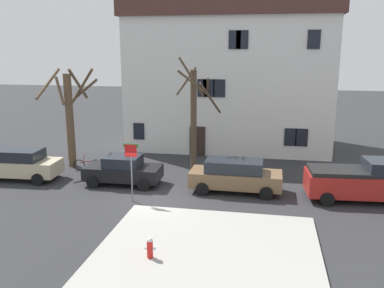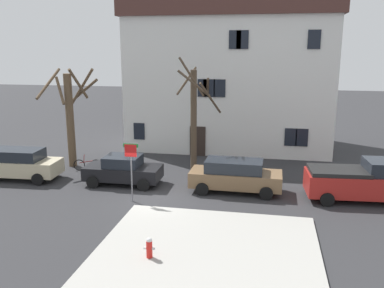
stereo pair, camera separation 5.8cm
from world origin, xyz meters
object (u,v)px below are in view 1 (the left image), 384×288
tree_bare_near (70,113)px  street_sign_pole (131,162)px  building_main (230,72)px  car_black_sedan (123,170)px  car_beige_wagon (18,164)px  fire_hydrant (150,247)px  pickup_truck_red (363,181)px  car_brown_wagon (235,175)px  tree_bare_mid (194,115)px  bicycle_leaning (87,165)px

tree_bare_near → street_sign_pole: 8.12m
building_main → car_black_sedan: (-4.84, -10.72, -4.89)m
car_beige_wagon → fire_hydrant: (10.20, -7.69, -0.42)m
building_main → pickup_truck_red: 14.19m
tree_bare_near → car_brown_wagon: (10.76, -3.04, -2.52)m
car_black_sedan → tree_bare_mid: bearing=41.7°
tree_bare_mid → car_black_sedan: tree_bare_mid is taller
fire_hydrant → bicycle_leaning: size_ratio=0.44×
tree_bare_near → street_sign_pole: bearing=-42.8°
building_main → bicycle_leaning: size_ratio=8.83×
car_black_sedan → pickup_truck_red: bearing=-0.8°
fire_hydrant → bicycle_leaning: (-7.01, 10.04, -0.14)m
car_beige_wagon → pickup_truck_red: pickup_truck_red is taller
tree_bare_near → car_beige_wagon: bearing=-119.1°
tree_bare_mid → car_black_sedan: (-3.48, -3.10, -2.71)m
fire_hydrant → pickup_truck_red: bearing=41.7°
bicycle_leaning → fire_hydrant: bearing=-55.1°
tree_bare_mid → bicycle_leaning: size_ratio=4.06×
car_beige_wagon → street_sign_pole: size_ratio=1.65×
building_main → tree_bare_near: size_ratio=2.41×
building_main → fire_hydrant: bearing=-92.9°
tree_bare_near → bicycle_leaning: bearing=-32.5°
tree_bare_mid → street_sign_pole: size_ratio=2.37×
tree_bare_mid → car_brown_wagon: bearing=-48.9°
pickup_truck_red → tree_bare_near: bearing=169.6°
street_sign_pole → bicycle_leaning: street_sign_pole is taller
street_sign_pole → car_beige_wagon: bearing=164.0°
car_beige_wagon → tree_bare_mid: bearing=19.0°
car_black_sedan → car_brown_wagon: size_ratio=0.88×
tree_bare_near → tree_bare_mid: 7.98m
pickup_truck_red → street_sign_pole: bearing=-168.4°
tree_bare_mid → pickup_truck_red: tree_bare_mid is taller
street_sign_pole → bicycle_leaning: 6.61m
street_sign_pole → bicycle_leaning: size_ratio=1.71×
pickup_truck_red → street_sign_pole: 11.53m
car_black_sedan → car_brown_wagon: bearing=-0.8°
pickup_truck_red → bicycle_leaning: pickup_truck_red is taller
car_black_sedan → car_beige_wagon: bearing=-177.5°
car_black_sedan → street_sign_pole: bearing=-61.2°
car_brown_wagon → fire_hydrant: (-2.36, -7.88, -0.39)m
pickup_truck_red → bicycle_leaning: 15.91m
building_main → car_beige_wagon: 16.37m
car_beige_wagon → car_black_sedan: 6.32m
car_beige_wagon → bicycle_leaning: car_beige_wagon is taller
tree_bare_near → car_brown_wagon: bearing=-15.8°
car_beige_wagon → bicycle_leaning: size_ratio=2.82×
building_main → bicycle_leaning: (-7.95, -8.65, -5.34)m
street_sign_pole → building_main: bearing=75.3°
fire_hydrant → bicycle_leaning: bicycle_leaning is taller
car_beige_wagon → street_sign_pole: 8.06m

